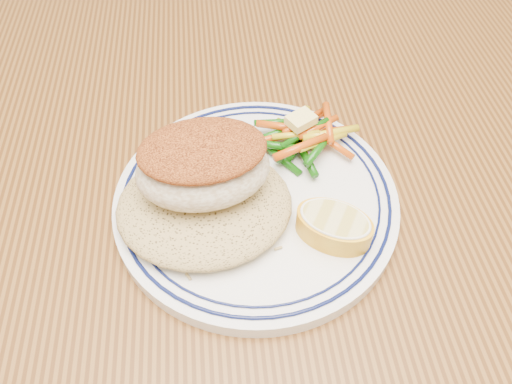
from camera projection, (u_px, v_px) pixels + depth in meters
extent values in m
cube|color=#4B2A0F|center=(229.00, 258.00, 0.45)|extent=(1.50, 0.90, 0.04)
cylinder|color=white|center=(256.00, 201.00, 0.46)|extent=(0.26, 0.26, 0.01)
torus|color=#0A113F|center=(256.00, 195.00, 0.45)|extent=(0.24, 0.24, 0.00)
torus|color=#0A113F|center=(256.00, 195.00, 0.45)|extent=(0.23, 0.23, 0.00)
ellipsoid|color=#A48B52|center=(204.00, 203.00, 0.43)|extent=(0.15, 0.14, 0.03)
ellipsoid|color=beige|center=(203.00, 170.00, 0.41)|extent=(0.12, 0.09, 0.05)
ellipsoid|color=#954618|center=(202.00, 150.00, 0.40)|extent=(0.11, 0.08, 0.02)
cylinder|color=#0F4B09|center=(300.00, 144.00, 0.49)|extent=(0.04, 0.05, 0.01)
cylinder|color=#0F4B09|center=(280.00, 157.00, 0.48)|extent=(0.04, 0.05, 0.01)
cylinder|color=#BF4609|center=(327.00, 130.00, 0.50)|extent=(0.05, 0.01, 0.01)
cylinder|color=#BF4609|center=(305.00, 146.00, 0.49)|extent=(0.06, 0.02, 0.01)
cylinder|color=#0F4B09|center=(306.00, 157.00, 0.48)|extent=(0.02, 0.05, 0.01)
cylinder|color=gold|center=(310.00, 137.00, 0.49)|extent=(0.04, 0.03, 0.01)
cylinder|color=#0F4B09|center=(293.00, 142.00, 0.49)|extent=(0.04, 0.05, 0.01)
cylinder|color=#0F4B09|center=(280.00, 132.00, 0.49)|extent=(0.05, 0.03, 0.01)
cylinder|color=#BF4609|center=(272.00, 138.00, 0.49)|extent=(0.05, 0.02, 0.01)
cylinder|color=#BF4609|center=(330.00, 142.00, 0.48)|extent=(0.04, 0.05, 0.01)
cylinder|color=gold|center=(299.00, 131.00, 0.49)|extent=(0.04, 0.05, 0.01)
cylinder|color=#BF4609|center=(305.00, 118.00, 0.50)|extent=(0.05, 0.02, 0.01)
cylinder|color=#0F4B09|center=(276.00, 146.00, 0.48)|extent=(0.05, 0.02, 0.01)
cylinder|color=#0F4B09|center=(278.00, 122.00, 0.50)|extent=(0.05, 0.01, 0.01)
cylinder|color=#BF4609|center=(281.00, 127.00, 0.49)|extent=(0.05, 0.02, 0.01)
cylinder|color=gold|center=(331.00, 133.00, 0.48)|extent=(0.06, 0.02, 0.01)
cylinder|color=gold|center=(323.00, 142.00, 0.47)|extent=(0.05, 0.03, 0.01)
cylinder|color=#0F4B09|center=(320.00, 148.00, 0.47)|extent=(0.04, 0.05, 0.01)
cylinder|color=gold|center=(301.00, 122.00, 0.49)|extent=(0.03, 0.05, 0.01)
cylinder|color=#BF4609|center=(304.00, 121.00, 0.49)|extent=(0.05, 0.04, 0.01)
cylinder|color=#BF4609|center=(328.00, 123.00, 0.49)|extent=(0.01, 0.05, 0.01)
cylinder|color=#0F4B09|center=(305.00, 133.00, 0.48)|extent=(0.05, 0.03, 0.01)
cylinder|color=#BF4609|center=(318.00, 127.00, 0.48)|extent=(0.05, 0.03, 0.01)
cylinder|color=gold|center=(296.00, 135.00, 0.48)|extent=(0.05, 0.01, 0.01)
cylinder|color=#BF4609|center=(300.00, 147.00, 0.46)|extent=(0.06, 0.03, 0.01)
cube|color=#FBE87B|center=(301.00, 120.00, 0.47)|extent=(0.03, 0.03, 0.01)
torus|color=white|center=(335.00, 219.00, 0.41)|extent=(0.08, 0.08, 0.00)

